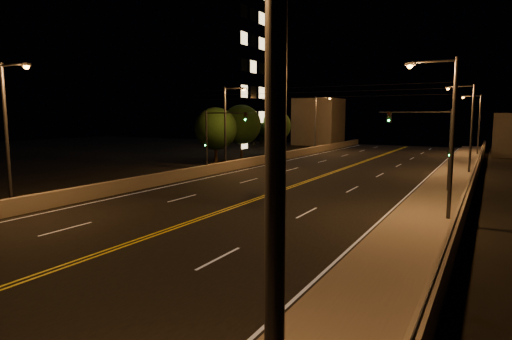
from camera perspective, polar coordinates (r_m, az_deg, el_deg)
The scene contains 22 objects.
road at distance 27.14m, azimuth -1.65°, elevation -4.50°, with size 18.00×120.00×0.02m, color black.
sidewalk at distance 23.64m, azimuth 21.65°, elevation -6.43°, with size 3.60×120.00×0.30m, color gray.
curb at distance 23.95m, azimuth 17.18°, elevation -6.25°, with size 0.14×120.00×0.15m, color gray.
parapet_wall at distance 23.37m, azimuth 25.75°, elevation -5.16°, with size 0.30×120.00×1.00m, color gray.
jersey_barrier at distance 32.98m, azimuth -16.27°, elevation -1.85°, with size 0.45×120.00×0.97m, color gray.
distant_building_left at distance 83.62m, azimuth 8.34°, elevation 6.37°, with size 8.00×8.00×8.79m, color slate.
parapet_rail at distance 23.27m, azimuth 25.82°, elevation -3.89°, with size 0.06×0.06×120.00m, color black.
lane_markings at distance 27.08m, azimuth -1.73°, elevation -4.50°, with size 17.32×116.00×0.00m.
streetlight_0 at distance 4.15m, azimuth -1.12°, elevation -1.48°, with size 2.55×0.28×8.40m.
streetlight_1 at distance 23.62m, azimuth 24.08°, elevation 5.08°, with size 2.55×0.28×8.40m.
streetlight_2 at distance 44.42m, azimuth 26.47°, elevation 5.66°, with size 2.55×0.28×8.40m.
streetlight_3 at distance 66.50m, azimuth 27.38°, elevation 5.88°, with size 2.55×0.28×8.40m.
streetlight_4 at distance 27.39m, azimuth -30.07°, elevation 4.94°, with size 2.55×0.28×8.40m.
streetlight_5 at distance 43.35m, azimuth -3.80°, elevation 6.38°, with size 2.55×0.28×8.40m.
streetlight_6 at distance 65.85m, azimuth 8.18°, elevation 6.60°, with size 2.55×0.28×8.40m.
traffic_signal_right at distance 32.87m, azimuth 22.76°, elevation 3.66°, with size 5.11×0.31×5.99m.
traffic_signal_left at distance 39.58m, azimuth -5.43°, elevation 4.70°, with size 5.11×0.31×5.99m.
overhead_wires at distance 35.14m, azimuth 6.35°, elevation 10.24°, with size 22.00×0.03×0.83m.
building_tower at distance 68.71m, azimuth -7.87°, elevation 14.06°, with size 24.00×15.00×28.70m.
tree_0 at distance 48.65m, azimuth -5.40°, elevation 5.50°, with size 4.79×4.79×6.49m.
tree_1 at distance 56.31m, azimuth -1.97°, elevation 6.08°, with size 5.15×5.15×6.98m.
tree_2 at distance 62.70m, azimuth 2.49°, elevation 5.91°, with size 4.79×4.79×6.49m.
Camera 1 is at (13.56, -2.86, 5.52)m, focal length 30.00 mm.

